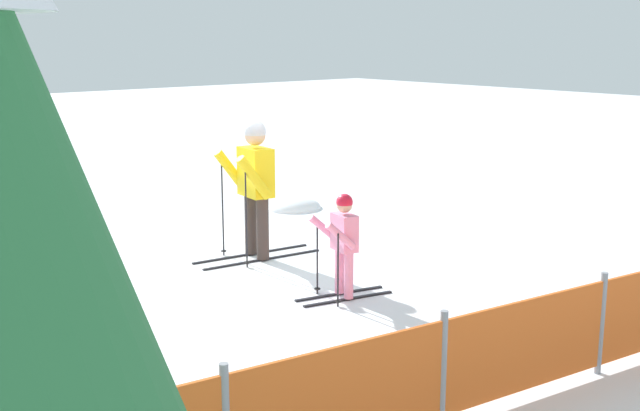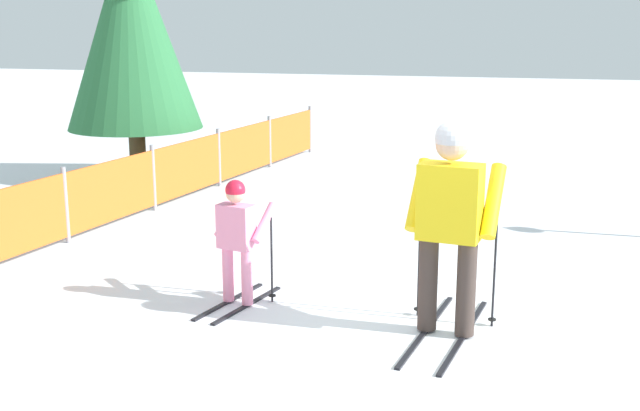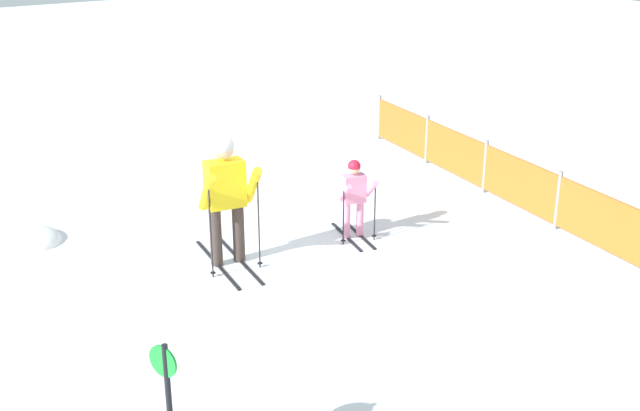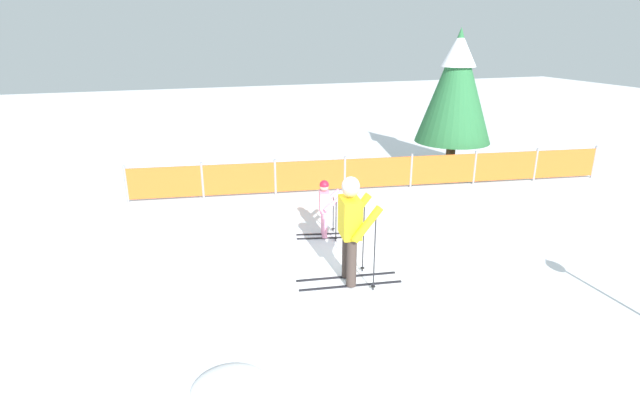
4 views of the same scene
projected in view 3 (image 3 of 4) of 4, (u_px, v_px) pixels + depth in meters
ground_plane at (248, 265)px, 10.84m from camera, size 60.00×60.00×0.00m
skier_adult at (226, 189)px, 10.50m from camera, size 1.74×0.81×1.80m
skier_child at (354, 193)px, 11.48m from camera, size 1.13×0.57×1.18m
safety_fence at (602, 221)px, 11.10m from camera, size 12.36×1.85×0.91m
trail_marker at (168, 401)px, 6.46m from camera, size 0.27×0.13×1.37m
snow_mound at (33, 241)px, 11.59m from camera, size 0.93×0.79×0.37m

